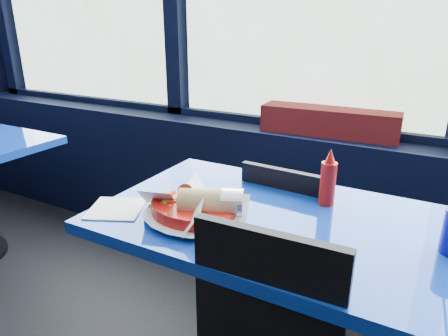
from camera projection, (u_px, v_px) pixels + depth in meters
window_sill at (288, 200)px, 2.22m from camera, size 5.00×0.26×0.80m
near_table at (285, 268)px, 1.31m from camera, size 1.20×0.70×0.75m
chair_near_back at (289, 241)px, 1.66m from camera, size 0.39×0.40×0.83m
planter_box at (329, 121)px, 1.99m from camera, size 0.68×0.20×0.13m
food_basket at (195, 209)px, 1.23m from camera, size 0.31×0.30×0.11m
ketchup_bottle at (328, 180)px, 1.32m from camera, size 0.05×0.05×0.20m
napkin at (116, 209)px, 1.31m from camera, size 0.22×0.22×0.00m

